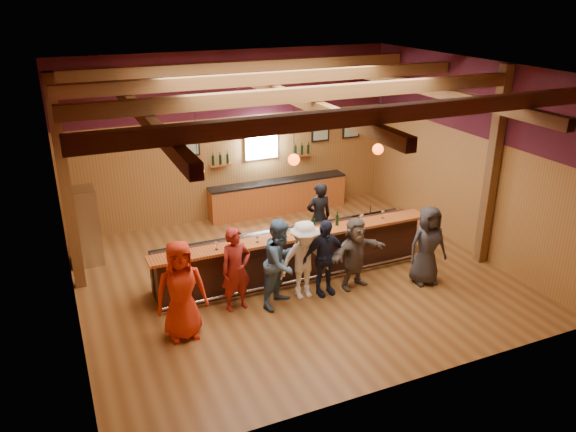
{
  "coord_description": "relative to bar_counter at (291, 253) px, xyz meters",
  "views": [
    {
      "loc": [
        -4.53,
        -10.03,
        5.94
      ],
      "look_at": [
        0.0,
        0.3,
        1.35
      ],
      "focal_mm": 35.0,
      "sensor_mm": 36.0,
      "label": 1
    }
  ],
  "objects": [
    {
      "name": "stainless_fridge",
      "position": [
        -4.12,
        2.45,
        0.38
      ],
      "size": [
        0.7,
        0.7,
        1.8
      ],
      "primitive_type": "cube",
      "color": "silver",
      "rests_on": "ground"
    },
    {
      "name": "customer_redvest",
      "position": [
        -1.57,
        -0.88,
        0.34
      ],
      "size": [
        0.67,
        0.49,
        1.73
      ],
      "primitive_type": "imported",
      "rotation": [
        0.0,
        0.0,
        0.12
      ],
      "color": "maroon",
      "rests_on": "ground"
    },
    {
      "name": "glass_b",
      "position": [
        -1.8,
        -0.36,
        0.71
      ],
      "size": [
        0.08,
        0.08,
        0.17
      ],
      "color": "silver",
      "rests_on": "bar_counter"
    },
    {
      "name": "glass_g",
      "position": [
        1.58,
        -0.29,
        0.72
      ],
      "size": [
        0.08,
        0.08,
        0.19
      ],
      "color": "silver",
      "rests_on": "bar_counter"
    },
    {
      "name": "window",
      "position": [
        0.78,
        3.8,
        1.53
      ],
      "size": [
        0.95,
        0.09,
        0.95
      ],
      "color": "silver",
      "rests_on": "room"
    },
    {
      "name": "glass_d",
      "position": [
        -0.93,
        -0.37,
        0.7
      ],
      "size": [
        0.07,
        0.07,
        0.16
      ],
      "color": "silver",
      "rests_on": "bar_counter"
    },
    {
      "name": "bottle_a",
      "position": [
        0.41,
        -0.24,
        0.72
      ],
      "size": [
        0.07,
        0.07,
        0.34
      ],
      "color": "black",
      "rests_on": "bar_counter"
    },
    {
      "name": "bar_counter",
      "position": [
        0.0,
        0.0,
        0.0
      ],
      "size": [
        6.3,
        1.07,
        1.11
      ],
      "color": "black",
      "rests_on": "ground"
    },
    {
      "name": "glass_h",
      "position": [
        2.13,
        -0.3,
        0.73
      ],
      "size": [
        0.09,
        0.09,
        0.2
      ],
      "color": "silver",
      "rests_on": "bar_counter"
    },
    {
      "name": "customer_orange",
      "position": [
        -2.78,
        -1.39,
        0.42
      ],
      "size": [
        0.94,
        0.63,
        1.89
      ],
      "primitive_type": "imported",
      "rotation": [
        0.0,
        0.0,
        -0.03
      ],
      "color": "red",
      "rests_on": "ground"
    },
    {
      "name": "glass_e",
      "position": [
        -0.54,
        -0.34,
        0.73
      ],
      "size": [
        0.09,
        0.09,
        0.19
      ],
      "color": "silver",
      "rests_on": "bar_counter"
    },
    {
      "name": "glass_c",
      "position": [
        -1.34,
        -0.31,
        0.72
      ],
      "size": [
        0.08,
        0.08,
        0.19
      ],
      "color": "silver",
      "rests_on": "bar_counter"
    },
    {
      "name": "room",
      "position": [
        -0.02,
        -0.09,
        2.69
      ],
      "size": [
        9.04,
        9.0,
        4.52
      ],
      "color": "brown",
      "rests_on": "ground"
    },
    {
      "name": "customer_denim",
      "position": [
        -0.7,
        -1.06,
        0.4
      ],
      "size": [
        1.13,
        1.08,
        1.84
      ],
      "primitive_type": "imported",
      "rotation": [
        0.0,
        0.0,
        0.61
      ],
      "color": "#446889",
      "rests_on": "ground"
    },
    {
      "name": "customer_white",
      "position": [
        -0.16,
        -1.0,
        0.32
      ],
      "size": [
        1.1,
        0.65,
        1.68
      ],
      "primitive_type": "imported",
      "rotation": [
        0.0,
        0.0,
        -0.02
      ],
      "color": "white",
      "rests_on": "ground"
    },
    {
      "name": "pendant_lights",
      "position": [
        -0.02,
        -0.15,
        2.19
      ],
      "size": [
        4.24,
        0.24,
        1.37
      ],
      "color": "black",
      "rests_on": "room"
    },
    {
      "name": "customer_brown",
      "position": [
        1.0,
        -1.04,
        0.26
      ],
      "size": [
        1.52,
        0.74,
        1.57
      ],
      "primitive_type": "imported",
      "rotation": [
        0.0,
        0.0,
        0.2
      ],
      "color": "#5E544B",
      "rests_on": "ground"
    },
    {
      "name": "bartender",
      "position": [
        1.1,
        0.87,
        0.34
      ],
      "size": [
        0.65,
        0.44,
        1.73
      ],
      "primitive_type": "imported",
      "rotation": [
        0.0,
        0.0,
        3.11
      ],
      "color": "black",
      "rests_on": "ground"
    },
    {
      "name": "ice_bucket",
      "position": [
        0.16,
        -0.3,
        0.7
      ],
      "size": [
        0.21,
        0.21,
        0.23
      ],
      "primitive_type": "cylinder",
      "color": "brown",
      "rests_on": "bar_counter"
    },
    {
      "name": "glass_f",
      "position": [
        0.62,
        -0.33,
        0.71
      ],
      "size": [
        0.08,
        0.08,
        0.17
      ],
      "color": "silver",
      "rests_on": "bar_counter"
    },
    {
      "name": "wine_shelves",
      "position": [
        0.78,
        3.73,
        1.1
      ],
      "size": [
        3.0,
        0.18,
        0.3
      ],
      "color": "#94461B",
      "rests_on": "room"
    },
    {
      "name": "bottle_b",
      "position": [
        0.99,
        -0.23,
        0.71
      ],
      "size": [
        0.07,
        0.07,
        0.32
      ],
      "color": "black",
      "rests_on": "bar_counter"
    },
    {
      "name": "framed_pictures",
      "position": [
        1.65,
        3.79,
        1.58
      ],
      "size": [
        5.35,
        0.05,
        0.45
      ],
      "color": "black",
      "rests_on": "room"
    },
    {
      "name": "glass_a",
      "position": [
        -2.58,
        -0.4,
        0.72
      ],
      "size": [
        0.08,
        0.08,
        0.18
      ],
      "color": "silver",
      "rests_on": "bar_counter"
    },
    {
      "name": "customer_navy",
      "position": [
        0.27,
        -1.05,
        0.3
      ],
      "size": [
        0.98,
        0.44,
        1.65
      ],
      "primitive_type": "imported",
      "rotation": [
        0.0,
        0.0,
        0.04
      ],
      "color": "#1A1F34",
      "rests_on": "ground"
    },
    {
      "name": "back_bar_cabinet",
      "position": [
        1.18,
        3.57,
        -0.05
      ],
      "size": [
        4.0,
        0.52,
        0.95
      ],
      "color": "#94461B",
      "rests_on": "ground"
    },
    {
      "name": "customer_dark",
      "position": [
        2.5,
        -1.49,
        0.35
      ],
      "size": [
        0.92,
        0.66,
        1.74
      ],
      "primitive_type": "imported",
      "rotation": [
        0.0,
        0.0,
        -0.13
      ],
      "color": "#2C2B2E",
      "rests_on": "ground"
    }
  ]
}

